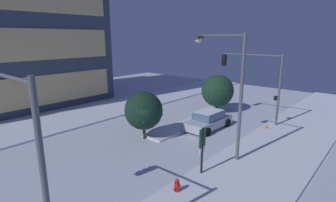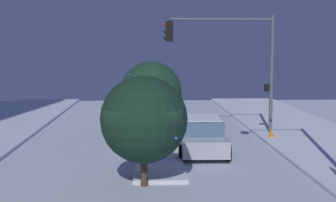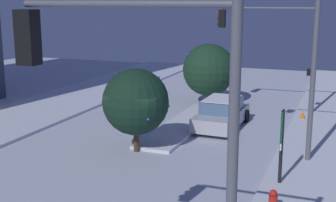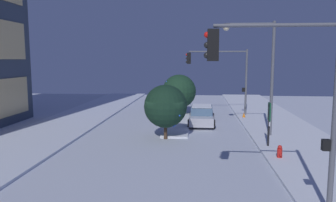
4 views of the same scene
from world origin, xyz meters
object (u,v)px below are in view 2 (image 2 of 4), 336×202
at_px(street_lamp_arched, 320,31).
at_px(decorated_tree_median, 144,120).
at_px(car_near, 201,136).
at_px(traffic_light_corner_near_right, 229,52).
at_px(decorated_tree_left_of_median, 151,92).
at_px(construction_cone, 271,134).

relative_size(street_lamp_arched, decorated_tree_median, 2.14).
distance_m(car_near, traffic_light_corner_near_right, 5.69).
bearing_deg(decorated_tree_left_of_median, decorated_tree_median, 178.22).
height_order(traffic_light_corner_near_right, decorated_tree_left_of_median, traffic_light_corner_near_right).
xyz_separation_m(traffic_light_corner_near_right, construction_cone, (-1.38, -1.84, -3.91)).
distance_m(car_near, construction_cone, 4.60).
distance_m(street_lamp_arched, decorated_tree_median, 6.62).
relative_size(traffic_light_corner_near_right, construction_cone, 10.91).
bearing_deg(street_lamp_arched, decorated_tree_left_of_median, -57.18).
relative_size(car_near, street_lamp_arched, 0.62).
bearing_deg(street_lamp_arched, decorated_tree_median, 10.52).
xyz_separation_m(traffic_light_corner_near_right, decorated_tree_median, (-9.09, 4.19, -2.05)).
height_order(car_near, traffic_light_corner_near_right, traffic_light_corner_near_right).
bearing_deg(street_lamp_arched, traffic_light_corner_near_right, -78.15).
height_order(street_lamp_arched, decorated_tree_median, street_lamp_arched).
xyz_separation_m(decorated_tree_median, construction_cone, (7.70, -6.04, -1.86)).
xyz_separation_m(decorated_tree_left_of_median, construction_cone, (-2.02, -5.74, -1.86)).
height_order(traffic_light_corner_near_right, construction_cone, traffic_light_corner_near_right).
relative_size(car_near, construction_cone, 8.41).
relative_size(street_lamp_arched, decorated_tree_left_of_median, 2.02).
relative_size(decorated_tree_median, construction_cone, 6.39).
bearing_deg(car_near, decorated_tree_left_of_median, 24.72).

